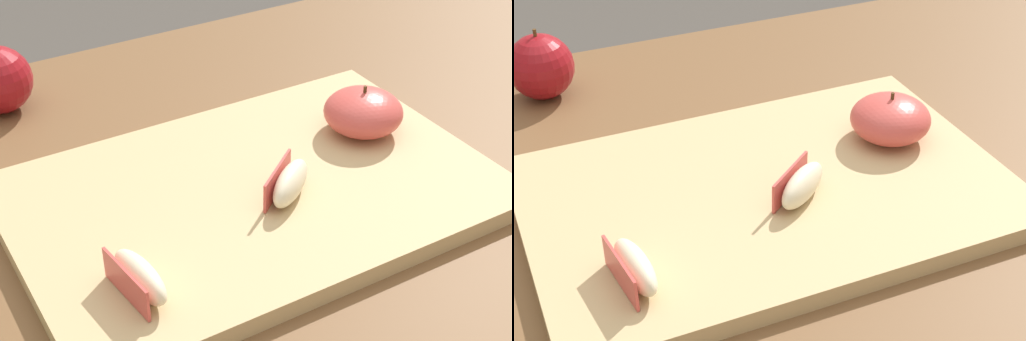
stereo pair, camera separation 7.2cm
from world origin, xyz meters
TOP-DOWN VIEW (x-y plane):
  - dining_table at (0.00, 0.00)m, footprint 1.40×0.80m
  - cutting_board at (-0.04, -0.00)m, footprint 0.45×0.30m
  - apple_half_skin_up at (0.11, 0.03)m, footprint 0.08×0.08m
  - apple_wedge_left at (-0.02, -0.03)m, footprint 0.07×0.06m
  - apple_wedge_back at (-0.19, -0.08)m, footprint 0.03×0.07m

SIDE VIEW (x-z plane):
  - dining_table at x=0.00m, z-range 0.27..1.00m
  - cutting_board at x=-0.04m, z-range 0.74..0.75m
  - apple_wedge_left at x=-0.02m, z-range 0.75..0.78m
  - apple_wedge_back at x=-0.19m, z-range 0.75..0.78m
  - apple_half_skin_up at x=0.11m, z-range 0.75..0.80m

